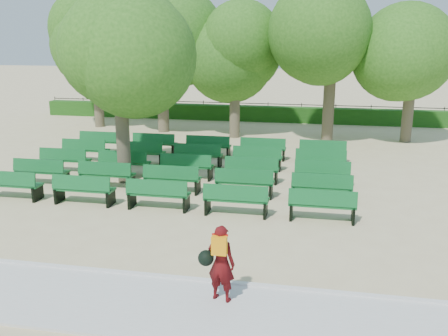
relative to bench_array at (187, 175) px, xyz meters
The scene contains 9 objects.
ground 1.46m from the bench_array, 69.24° to the right, with size 120.00×120.00×0.00m, color #C7B484.
paving 8.77m from the bench_array, 86.63° to the right, with size 30.00×2.20×0.06m, color silver.
curb 7.63m from the bench_array, 86.13° to the right, with size 30.00×0.12×0.10m, color silver.
hedge 12.66m from the bench_array, 87.67° to the left, with size 26.00×0.70×0.90m, color #1E5115.
fence 13.05m from the bench_array, 87.74° to the left, with size 26.00×0.10×1.02m, color black, non-canonical shape.
tree_line 8.66m from the bench_array, 86.59° to the left, with size 21.80×6.80×7.04m, color #346C1D, non-canonical shape.
bench_array is the anchor object (origin of this frame).
tree_among 4.64m from the bench_array, 157.89° to the right, with size 4.61×4.61×6.26m.
person 8.82m from the bench_array, 70.70° to the right, with size 0.76×0.50×1.55m.
Camera 1 is at (4.15, -15.52, 5.11)m, focal length 40.00 mm.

